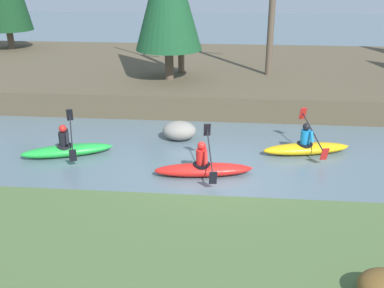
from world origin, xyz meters
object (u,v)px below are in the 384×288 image
at_px(kayaker_trailing, 68,149).
at_px(boulder_midstream, 179,131).
at_px(kayaker_lead, 307,147).
at_px(kayaker_middle, 204,168).

height_order(kayaker_trailing, boulder_midstream, kayaker_trailing).
relative_size(kayaker_lead, kayaker_middle, 1.00).
height_order(kayaker_lead, kayaker_trailing, same).
bearing_deg(boulder_midstream, kayaker_trailing, -152.81).
distance_m(kayaker_lead, boulder_midstream, 4.15).
bearing_deg(kayaker_middle, boulder_midstream, 102.39).
bearing_deg(kayaker_lead, boulder_midstream, 155.45).
xyz_separation_m(kayaker_middle, kayaker_trailing, (-4.25, 1.00, 0.00)).
relative_size(kayaker_trailing, boulder_midstream, 2.45).
relative_size(kayaker_middle, boulder_midstream, 2.50).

